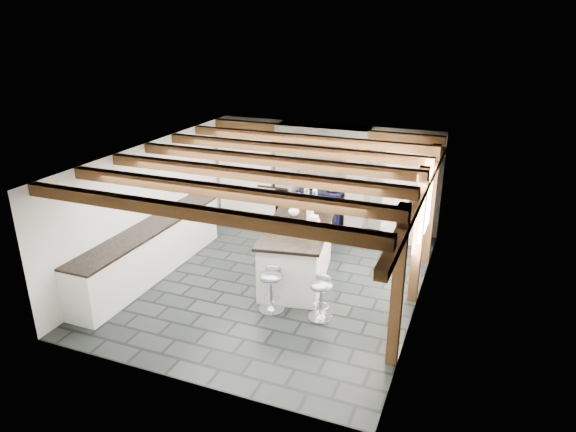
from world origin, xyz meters
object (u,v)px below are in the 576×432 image
at_px(kitchen_island, 297,253).
at_px(range_cooker, 321,208).
at_px(bar_stool_far, 271,283).
at_px(bar_stool_near, 321,292).

bearing_deg(kitchen_island, range_cooker, 88.14).
relative_size(range_cooker, bar_stool_far, 1.30).
height_order(kitchen_island, bar_stool_near, kitchen_island).
distance_m(range_cooker, bar_stool_near, 3.77).
relative_size(range_cooker, bar_stool_near, 1.36).
bearing_deg(kitchen_island, bar_stool_near, -63.16).
distance_m(bar_stool_near, bar_stool_far, 0.82).
height_order(bar_stool_near, bar_stool_far, bar_stool_far).
bearing_deg(bar_stool_near, kitchen_island, 131.45).
xyz_separation_m(range_cooker, bar_stool_far, (0.36, -3.65, 0.01)).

